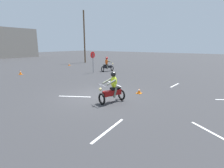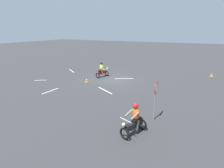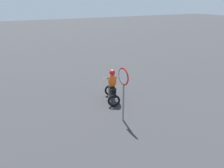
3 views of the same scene
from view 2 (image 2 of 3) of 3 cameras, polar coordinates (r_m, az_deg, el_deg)
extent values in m
plane|color=#333335|center=(18.31, -0.22, 1.51)|extent=(120.00, 120.00, 0.00)
torus|color=black|center=(19.65, -1.77, 3.51)|extent=(0.29, 0.60, 0.60)
torus|color=black|center=(18.83, -4.70, 2.85)|extent=(0.29, 0.60, 0.60)
cube|color=maroon|center=(19.18, -3.22, 3.82)|extent=(1.12, 0.59, 0.28)
cube|color=black|center=(18.99, -3.73, 4.36)|extent=(0.61, 0.43, 0.10)
cylinder|color=silver|center=(19.47, -1.90, 5.49)|extent=(0.26, 0.67, 0.04)
sphere|color=#F2E08C|center=(19.59, -1.61, 5.03)|extent=(0.20, 0.20, 0.16)
ellipsoid|color=#CCEA26|center=(18.98, -3.52, 5.47)|extent=(0.40, 0.47, 0.64)
cylinder|color=slate|center=(19.02, -2.44, 5.66)|extent=(0.55, 0.27, 0.27)
cylinder|color=slate|center=(19.31, -3.23, 5.83)|extent=(0.55, 0.27, 0.27)
cylinder|color=slate|center=(19.02, -3.17, 3.70)|extent=(0.27, 0.19, 0.51)
cylinder|color=slate|center=(19.22, -3.72, 3.84)|extent=(0.27, 0.19, 0.51)
sphere|color=black|center=(18.92, -3.45, 6.73)|extent=(0.36, 0.36, 0.28)
torus|color=black|center=(8.57, 4.10, -15.87)|extent=(0.31, 0.59, 0.60)
torus|color=black|center=(9.42, 9.77, -12.79)|extent=(0.31, 0.59, 0.60)
cube|color=black|center=(8.87, 7.14, -13.06)|extent=(1.11, 0.63, 0.28)
cube|color=black|center=(8.91, 8.15, -11.34)|extent=(0.62, 0.45, 0.10)
cylinder|color=silver|center=(8.24, 4.46, -11.66)|extent=(0.29, 0.66, 0.04)
sphere|color=#F2E08C|center=(8.25, 3.78, -13.05)|extent=(0.21, 0.21, 0.16)
ellipsoid|color=#EA5919|center=(8.67, 7.82, -9.47)|extent=(0.41, 0.47, 0.64)
cylinder|color=slate|center=(8.57, 5.48, -9.37)|extent=(0.54, 0.28, 0.27)
cylinder|color=slate|center=(8.33, 7.52, -10.26)|extent=(0.54, 0.28, 0.27)
cylinder|color=slate|center=(9.01, 6.89, -12.52)|extent=(0.27, 0.20, 0.51)
cylinder|color=slate|center=(8.86, 8.28, -13.15)|extent=(0.27, 0.20, 0.51)
sphere|color=red|center=(8.47, 7.76, -7.02)|extent=(0.36, 0.36, 0.28)
cylinder|color=slate|center=(10.13, 13.81, -5.78)|extent=(0.07, 0.07, 2.20)
cylinder|color=red|center=(9.83, 14.28, -1.23)|extent=(0.70, 0.03, 0.70)
cylinder|color=white|center=(9.83, 14.36, -1.24)|extent=(0.60, 0.01, 0.60)
cube|color=orange|center=(17.61, -8.28, 0.73)|extent=(0.32, 0.32, 0.03)
cone|color=orange|center=(17.56, -8.30, 1.24)|extent=(0.24, 0.24, 0.30)
cylinder|color=white|center=(17.55, -8.31, 1.38)|extent=(0.13, 0.13, 0.05)
cube|color=orange|center=(22.41, 29.69, 2.19)|extent=(0.32, 0.32, 0.03)
cone|color=orange|center=(22.37, 29.76, 2.63)|extent=(0.24, 0.24, 0.32)
cylinder|color=white|center=(22.36, 29.77, 2.75)|extent=(0.13, 0.13, 0.05)
cube|color=silver|center=(15.75, -19.50, -2.16)|extent=(1.74, 0.20, 0.01)
cube|color=silver|center=(15.02, -2.33, -2.08)|extent=(1.15, 1.96, 0.01)
cube|color=silver|center=(18.66, 3.95, 1.78)|extent=(1.04, 1.75, 0.01)
cube|color=silver|center=(22.38, -3.63, 4.42)|extent=(2.13, 0.26, 0.01)
cube|color=silver|center=(22.74, -13.03, 4.21)|extent=(1.31, 1.79, 0.01)
cube|color=silver|center=(19.45, -22.35, 1.14)|extent=(0.74, 1.07, 0.01)
camera|label=1|loc=(27.68, -5.04, 13.20)|focal=28.00mm
camera|label=3|loc=(16.10, 36.49, 13.10)|focal=35.00mm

